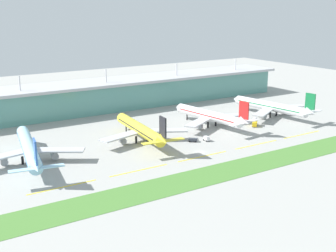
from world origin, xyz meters
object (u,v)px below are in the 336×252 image
at_px(airliner_nearest, 29,149).
at_px(pushback_tug, 193,140).
at_px(airliner_far_middle, 210,116).
at_px(airliner_near_middle, 141,130).
at_px(airliner_farthest, 272,107).
at_px(baggage_cart, 206,139).
at_px(fuel_truck, 255,122).

xyz_separation_m(airliner_nearest, pushback_tug, (80.03, -14.05, -5.35)).
bearing_deg(airliner_far_middle, pushback_tug, -143.68).
height_order(airliner_near_middle, airliner_farthest, same).
height_order(airliner_near_middle, baggage_cart, airliner_near_middle).
bearing_deg(airliner_far_middle, baggage_cart, -131.55).
distance_m(baggage_cart, pushback_tug, 7.39).
height_order(airliner_near_middle, fuel_truck, airliner_near_middle).
relative_size(airliner_near_middle, airliner_far_middle, 1.04).
bearing_deg(airliner_far_middle, airliner_near_middle, -174.79).
bearing_deg(fuel_truck, airliner_nearest, 176.45).
relative_size(airliner_nearest, fuel_truck, 9.76).
bearing_deg(airliner_nearest, airliner_farthest, 1.36).
bearing_deg(airliner_farthest, baggage_cart, -163.24).
bearing_deg(airliner_farthest, pushback_tug, -166.63).
distance_m(airliner_farthest, baggage_cart, 70.87).
relative_size(baggage_cart, pushback_tug, 0.76).
bearing_deg(airliner_near_middle, airliner_nearest, -178.99).
distance_m(baggage_cart, fuel_truck, 43.15).
height_order(airliner_nearest, baggage_cart, airliner_nearest).
xyz_separation_m(airliner_far_middle, pushback_tug, (-26.55, -19.51, -5.34)).
height_order(airliner_farthest, pushback_tug, airliner_farthest).
height_order(airliner_farthest, fuel_truck, airliner_farthest).
bearing_deg(airliner_near_middle, airliner_far_middle, 5.21).
distance_m(airliner_far_middle, baggage_cart, 30.07).
xyz_separation_m(airliner_far_middle, fuel_truck, (22.60, -13.48, -4.18)).
height_order(airliner_far_middle, pushback_tug, airliner_far_middle).
height_order(airliner_nearest, airliner_near_middle, same).
distance_m(airliner_near_middle, pushback_tug, 27.45).
bearing_deg(airliner_nearest, baggage_cart, -10.88).
xyz_separation_m(airliner_nearest, airliner_near_middle, (57.72, 1.01, -0.01)).
xyz_separation_m(airliner_farthest, pushback_tug, (-74.58, -17.73, -5.35)).
xyz_separation_m(baggage_cart, fuel_truck, (42.25, 8.69, 1.00)).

